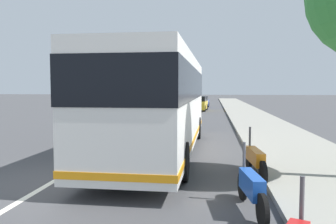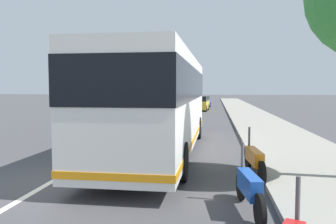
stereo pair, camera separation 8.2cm
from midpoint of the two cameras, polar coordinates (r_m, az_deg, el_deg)
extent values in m
plane|color=#424244|center=(9.12, -19.24, -11.16)|extent=(220.00, 220.00, 0.00)
cube|color=gray|center=(18.24, 17.06, -3.31)|extent=(110.00, 3.60, 0.14)
cube|color=silver|center=(18.44, -5.09, -3.27)|extent=(110.00, 0.16, 0.01)
cube|color=silver|center=(12.18, -1.51, 1.84)|extent=(11.36, 2.59, 3.07)
cube|color=black|center=(12.18, -1.52, 4.77)|extent=(11.40, 2.63, 1.06)
cube|color=orange|center=(12.30, -1.50, -4.15)|extent=(11.39, 2.62, 0.16)
cylinder|color=black|center=(16.06, -3.45, -2.57)|extent=(1.00, 0.31, 1.00)
cylinder|color=black|center=(15.77, 4.83, -2.70)|extent=(1.00, 0.31, 1.00)
cylinder|color=black|center=(9.15, -12.55, -7.75)|extent=(1.00, 0.31, 1.00)
cylinder|color=black|center=(8.63, 2.15, -8.38)|extent=(1.00, 0.31, 1.00)
cylinder|color=#4C4C51|center=(4.69, 21.17, -14.21)|extent=(0.06, 0.06, 0.70)
cylinder|color=black|center=(7.46, 12.13, -12.08)|extent=(0.59, 0.16, 0.59)
cylinder|color=black|center=(6.12, 15.28, -15.82)|extent=(0.59, 0.16, 0.59)
cube|color=#1947A5|center=(6.71, 13.57, -11.74)|extent=(1.12, 0.39, 0.39)
cylinder|color=#4C4C51|center=(7.22, 12.39, -7.74)|extent=(0.06, 0.06, 0.70)
cylinder|color=black|center=(10.12, 13.22, -7.74)|extent=(0.62, 0.14, 0.61)
cylinder|color=black|center=(8.53, 15.48, -10.00)|extent=(0.62, 0.14, 0.61)
cube|color=orange|center=(9.27, 14.27, -7.27)|extent=(1.27, 0.37, 0.36)
cylinder|color=#4C4C51|center=(9.89, 13.42, -4.48)|extent=(0.06, 0.06, 0.70)
cube|color=navy|center=(40.68, 5.50, 1.49)|extent=(4.06, 1.99, 0.70)
cube|color=black|center=(40.72, 5.52, 2.33)|extent=(1.99, 1.70, 0.48)
cylinder|color=black|center=(42.07, 4.66, 1.29)|extent=(0.65, 0.27, 0.64)
cylinder|color=black|center=(41.91, 6.75, 1.27)|extent=(0.65, 0.27, 0.64)
cylinder|color=black|center=(39.50, 4.18, 1.12)|extent=(0.65, 0.27, 0.64)
cylinder|color=black|center=(39.32, 6.41, 1.09)|extent=(0.65, 0.27, 0.64)
cube|color=gold|center=(35.25, 4.94, 1.17)|extent=(4.20, 2.09, 0.79)
cube|color=black|center=(35.16, 4.93, 2.24)|extent=(1.98, 1.81, 0.53)
cylinder|color=black|center=(36.70, 3.86, 0.89)|extent=(0.65, 0.26, 0.64)
cylinder|color=black|center=(36.52, 6.47, 0.86)|extent=(0.65, 0.26, 0.64)
cylinder|color=black|center=(34.03, 3.28, 0.64)|extent=(0.65, 0.26, 0.64)
cylinder|color=black|center=(33.84, 6.10, 0.61)|extent=(0.65, 0.26, 0.64)
camera|label=1|loc=(0.04, -90.18, -0.01)|focal=36.11mm
camera|label=2|loc=(0.04, 89.82, 0.01)|focal=36.11mm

